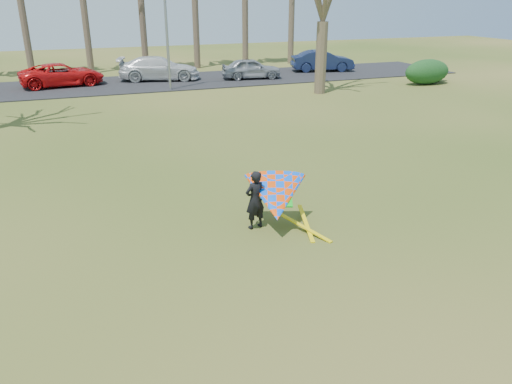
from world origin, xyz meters
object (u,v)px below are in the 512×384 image
object	(u,v)px
streetlight	(168,12)
car_2	(62,75)
car_4	(251,68)
car_3	(159,68)
car_5	(322,61)
kite_flyer	(275,197)

from	to	relation	value
streetlight	car_2	distance (m)	8.04
streetlight	car_4	world-z (taller)	streetlight
car_3	car_5	distance (m)	12.10
car_2	car_4	distance (m)	12.09
kite_flyer	car_4	bearing A→B (deg)	71.28
streetlight	kite_flyer	distance (m)	20.26
car_2	car_3	bearing A→B (deg)	-97.40
car_4	streetlight	bearing A→B (deg)	118.45
streetlight	car_3	size ratio (longest dim) A/B	1.52
car_2	kite_flyer	size ratio (longest dim) A/B	2.09
streetlight	car_2	size ratio (longest dim) A/B	1.60
car_2	car_5	bearing A→B (deg)	-98.75
streetlight	car_5	distance (m)	13.06
car_3	kite_flyer	world-z (taller)	kite_flyer
streetlight	car_4	size ratio (longest dim) A/B	2.02
car_4	car_5	bearing A→B (deg)	-68.30
car_2	car_3	distance (m)	6.08
car_5	kite_flyer	world-z (taller)	kite_flyer
car_2	streetlight	bearing A→B (deg)	-128.92
car_3	car_5	bearing A→B (deg)	-76.67
car_4	kite_flyer	world-z (taller)	kite_flyer
streetlight	car_2	xyz separation A→B (m)	(-6.18, 3.56, -3.71)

